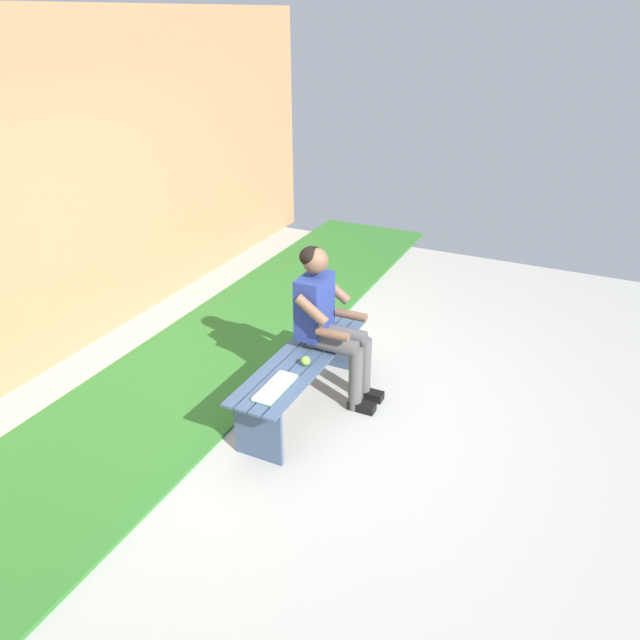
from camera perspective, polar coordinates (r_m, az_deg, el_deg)
ground_plane at (r=3.93m, az=5.00°, el=-19.92°), size 10.00×7.00×0.04m
grass_strip at (r=5.44m, az=-11.99°, el=-5.00°), size 9.00×1.47×0.03m
bench_near at (r=4.75m, az=-1.64°, el=-4.68°), size 1.62×0.43×0.47m
person_seated at (r=4.74m, az=0.81°, el=0.14°), size 0.50×0.69×1.28m
apple at (r=4.56m, az=-1.37°, el=-3.86°), size 0.07×0.07×0.07m
book_open at (r=4.31m, az=-4.22°, el=-6.38°), size 0.41×0.16×0.02m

